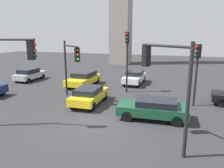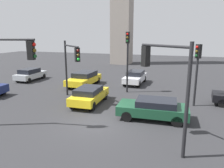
{
  "view_description": "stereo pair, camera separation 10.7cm",
  "coord_description": "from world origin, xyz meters",
  "px_view_note": "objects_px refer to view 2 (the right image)",
  "views": [
    {
      "loc": [
        4.64,
        -11.15,
        5.23
      ],
      "look_at": [
        0.14,
        2.47,
        1.9
      ],
      "focal_mm": 34.28,
      "sensor_mm": 36.0,
      "label": 1
    },
    {
      "loc": [
        4.74,
        -11.11,
        5.23
      ],
      "look_at": [
        0.14,
        2.47,
        1.9
      ],
      "focal_mm": 34.28,
      "sensor_mm": 36.0,
      "label": 2
    }
  ],
  "objects_px": {
    "traffic_light_4": "(71,60)",
    "car_4": "(135,77)",
    "traffic_light_1": "(197,63)",
    "car_2": "(30,74)",
    "traffic_light_0": "(128,51)",
    "car_6": "(89,95)",
    "traffic_light_2": "(6,63)",
    "car_3": "(84,78)",
    "car_1": "(153,108)",
    "traffic_light_3": "(164,73)"
  },
  "relations": [
    {
      "from": "traffic_light_4",
      "to": "car_4",
      "type": "relative_size",
      "value": 1.12
    },
    {
      "from": "traffic_light_0",
      "to": "car_3",
      "type": "relative_size",
      "value": 1.16
    },
    {
      "from": "traffic_light_1",
      "to": "car_6",
      "type": "xyz_separation_m",
      "value": [
        -7.6,
        -2.12,
        -2.49
      ]
    },
    {
      "from": "traffic_light_2",
      "to": "car_2",
      "type": "height_order",
      "value": "traffic_light_2"
    },
    {
      "from": "traffic_light_3",
      "to": "car_3",
      "type": "bearing_deg",
      "value": -10.53
    },
    {
      "from": "traffic_light_0",
      "to": "traffic_light_4",
      "type": "xyz_separation_m",
      "value": [
        -3.54,
        -3.82,
        -0.47
      ]
    },
    {
      "from": "car_6",
      "to": "car_3",
      "type": "bearing_deg",
      "value": 27.23
    },
    {
      "from": "car_4",
      "to": "car_6",
      "type": "distance_m",
      "value": 8.16
    },
    {
      "from": "car_1",
      "to": "car_6",
      "type": "relative_size",
      "value": 1.07
    },
    {
      "from": "car_2",
      "to": "car_4",
      "type": "bearing_deg",
      "value": -80.32
    },
    {
      "from": "car_2",
      "to": "car_6",
      "type": "relative_size",
      "value": 0.94
    },
    {
      "from": "traffic_light_0",
      "to": "traffic_light_3",
      "type": "bearing_deg",
      "value": 20.09
    },
    {
      "from": "traffic_light_4",
      "to": "car_4",
      "type": "height_order",
      "value": "traffic_light_4"
    },
    {
      "from": "traffic_light_4",
      "to": "car_3",
      "type": "relative_size",
      "value": 1.01
    },
    {
      "from": "traffic_light_0",
      "to": "traffic_light_3",
      "type": "relative_size",
      "value": 1.1
    },
    {
      "from": "traffic_light_0",
      "to": "car_6",
      "type": "bearing_deg",
      "value": -27.51
    },
    {
      "from": "traffic_light_0",
      "to": "car_3",
      "type": "height_order",
      "value": "traffic_light_0"
    },
    {
      "from": "car_4",
      "to": "car_2",
      "type": "bearing_deg",
      "value": -78.66
    },
    {
      "from": "traffic_light_4",
      "to": "car_1",
      "type": "distance_m",
      "value": 7.51
    },
    {
      "from": "traffic_light_1",
      "to": "traffic_light_2",
      "type": "distance_m",
      "value": 12.51
    },
    {
      "from": "traffic_light_4",
      "to": "car_6",
      "type": "height_order",
      "value": "traffic_light_4"
    },
    {
      "from": "car_4",
      "to": "traffic_light_0",
      "type": "bearing_deg",
      "value": 2.03
    },
    {
      "from": "traffic_light_4",
      "to": "car_6",
      "type": "xyz_separation_m",
      "value": [
        1.7,
        -0.47,
        -2.6
      ]
    },
    {
      "from": "traffic_light_3",
      "to": "car_3",
      "type": "relative_size",
      "value": 1.06
    },
    {
      "from": "car_3",
      "to": "traffic_light_1",
      "type": "bearing_deg",
      "value": 73.58
    },
    {
      "from": "traffic_light_1",
      "to": "car_4",
      "type": "height_order",
      "value": "traffic_light_1"
    },
    {
      "from": "traffic_light_4",
      "to": "car_2",
      "type": "relative_size",
      "value": 1.21
    },
    {
      "from": "car_2",
      "to": "car_3",
      "type": "height_order",
      "value": "car_3"
    },
    {
      "from": "car_3",
      "to": "traffic_light_2",
      "type": "bearing_deg",
      "value": 3.91
    },
    {
      "from": "traffic_light_1",
      "to": "car_1",
      "type": "height_order",
      "value": "traffic_light_1"
    },
    {
      "from": "traffic_light_4",
      "to": "car_2",
      "type": "height_order",
      "value": "traffic_light_4"
    },
    {
      "from": "traffic_light_1",
      "to": "car_3",
      "type": "distance_m",
      "value": 11.42
    },
    {
      "from": "traffic_light_0",
      "to": "car_6",
      "type": "height_order",
      "value": "traffic_light_0"
    },
    {
      "from": "car_6",
      "to": "traffic_light_2",
      "type": "bearing_deg",
      "value": 152.65
    },
    {
      "from": "car_1",
      "to": "traffic_light_3",
      "type": "bearing_deg",
      "value": 101.02
    },
    {
      "from": "car_2",
      "to": "car_3",
      "type": "relative_size",
      "value": 0.83
    },
    {
      "from": "traffic_light_2",
      "to": "car_3",
      "type": "relative_size",
      "value": 1.11
    },
    {
      "from": "traffic_light_2",
      "to": "traffic_light_3",
      "type": "xyz_separation_m",
      "value": [
        8.35,
        0.68,
        -0.19
      ]
    },
    {
      "from": "car_6",
      "to": "car_4",
      "type": "bearing_deg",
      "value": -15.01
    },
    {
      "from": "traffic_light_3",
      "to": "car_3",
      "type": "distance_m",
      "value": 13.72
    },
    {
      "from": "traffic_light_3",
      "to": "traffic_light_1",
      "type": "bearing_deg",
      "value": -66.58
    },
    {
      "from": "car_4",
      "to": "car_6",
      "type": "bearing_deg",
      "value": -11.49
    },
    {
      "from": "traffic_light_3",
      "to": "car_6",
      "type": "relative_size",
      "value": 1.19
    },
    {
      "from": "traffic_light_3",
      "to": "car_1",
      "type": "bearing_deg",
      "value": -37.96
    },
    {
      "from": "car_2",
      "to": "car_4",
      "type": "distance_m",
      "value": 12.17
    },
    {
      "from": "traffic_light_4",
      "to": "car_4",
      "type": "xyz_separation_m",
      "value": [
        3.49,
        7.49,
        -2.57
      ]
    },
    {
      "from": "traffic_light_3",
      "to": "car_2",
      "type": "xyz_separation_m",
      "value": [
        -16.07,
        10.43,
        -2.81
      ]
    },
    {
      "from": "traffic_light_1",
      "to": "car_4",
      "type": "relative_size",
      "value": 1.08
    },
    {
      "from": "car_4",
      "to": "car_1",
      "type": "bearing_deg",
      "value": 20.41
    },
    {
      "from": "traffic_light_3",
      "to": "car_4",
      "type": "distance_m",
      "value": 13.52
    }
  ]
}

